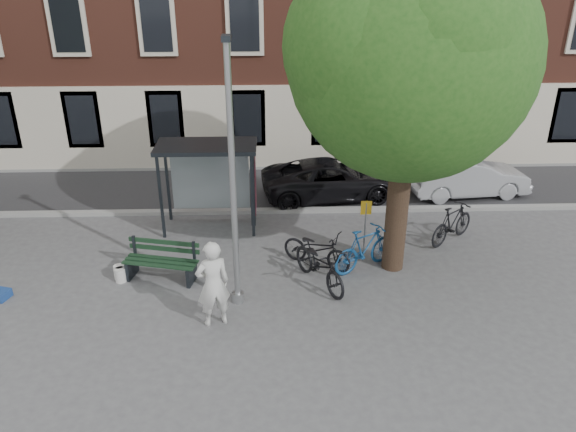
% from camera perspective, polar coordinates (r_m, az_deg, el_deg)
% --- Properties ---
extents(ground, '(90.00, 90.00, 0.00)m').
position_cam_1_polar(ground, '(13.59, -5.09, -8.62)').
color(ground, '#4C4C4F').
rests_on(ground, ground).
extents(road, '(40.00, 4.00, 0.01)m').
position_cam_1_polar(road, '(19.78, -4.13, 2.79)').
color(road, '#28282B').
rests_on(road, ground).
extents(curb_near, '(40.00, 0.25, 0.12)m').
position_cam_1_polar(curb_near, '(17.93, -4.34, 0.50)').
color(curb_near, gray).
rests_on(curb_near, ground).
extents(curb_far, '(40.00, 0.25, 0.12)m').
position_cam_1_polar(curb_far, '(21.62, -3.96, 4.96)').
color(curb_far, gray).
rests_on(curb_far, ground).
extents(lamppost, '(0.28, 0.35, 6.11)m').
position_cam_1_polar(lamppost, '(12.26, -5.58, 2.24)').
color(lamppost, '#9EA0A3').
rests_on(lamppost, ground).
extents(tree_right, '(5.76, 5.60, 8.20)m').
position_cam_1_polar(tree_right, '(13.18, 12.66, 16.24)').
color(tree_right, black).
rests_on(tree_right, ground).
extents(bus_shelter, '(2.85, 1.45, 2.62)m').
position_cam_1_polar(bus_shelter, '(16.43, -6.79, 5.04)').
color(bus_shelter, '#1E2328').
rests_on(bus_shelter, ground).
extents(painter, '(0.87, 0.72, 2.06)m').
position_cam_1_polar(painter, '(12.36, -7.64, -6.87)').
color(painter, silver).
rests_on(painter, ground).
extents(bench, '(1.96, 1.01, 0.96)m').
position_cam_1_polar(bench, '(14.56, -12.71, -4.66)').
color(bench, '#1E2328').
rests_on(bench, ground).
extents(bike_a, '(2.01, 1.60, 1.02)m').
position_cam_1_polar(bike_a, '(14.72, 2.94, -3.35)').
color(bike_a, black).
rests_on(bike_a, ground).
extents(bike_b, '(1.97, 1.52, 1.19)m').
position_cam_1_polar(bike_b, '(14.68, 7.81, -3.29)').
color(bike_b, navy).
rests_on(bike_b, ground).
extents(bike_c, '(1.67, 2.24, 1.13)m').
position_cam_1_polar(bike_c, '(13.90, 3.25, -4.97)').
color(bike_c, black).
rests_on(bike_c, ground).
extents(bike_d, '(1.79, 1.61, 1.13)m').
position_cam_1_polar(bike_d, '(16.59, 16.34, -0.72)').
color(bike_d, black).
rests_on(bike_d, ground).
extents(car_dark, '(4.88, 2.76, 1.29)m').
position_cam_1_polar(car_dark, '(18.91, 4.41, 3.78)').
color(car_dark, black).
rests_on(car_dark, ground).
extents(car_silver, '(4.15, 1.85, 1.32)m').
position_cam_1_polar(car_silver, '(19.94, 17.84, 3.82)').
color(car_silver, '#A6A8AE').
rests_on(car_silver, ground).
extents(bucket_a, '(0.31, 0.31, 0.36)m').
position_cam_1_polar(bucket_a, '(14.96, -16.74, -5.47)').
color(bucket_a, white).
rests_on(bucket_a, ground).
extents(bucket_b, '(0.37, 0.37, 0.36)m').
position_cam_1_polar(bucket_b, '(14.82, -16.65, -5.77)').
color(bucket_b, silver).
rests_on(bucket_b, ground).
extents(notice_sign, '(0.29, 0.04, 1.68)m').
position_cam_1_polar(notice_sign, '(14.95, 7.88, -0.26)').
color(notice_sign, '#9EA0A3').
rests_on(notice_sign, ground).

